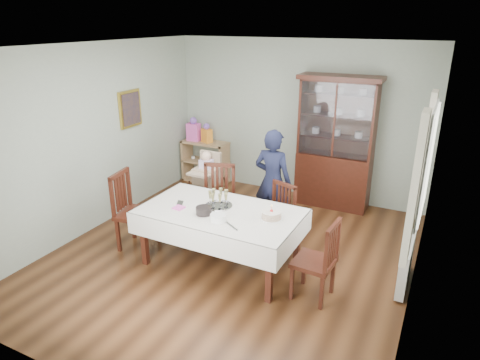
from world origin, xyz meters
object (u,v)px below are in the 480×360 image
Objects in this scene: china_cabinet at (336,141)px; chair_far_right at (275,231)px; chair_far_left at (217,216)px; woman at (273,182)px; sideboard at (206,162)px; chair_end_left at (137,225)px; chair_end_right at (314,275)px; gift_bag_pink at (194,130)px; high_chair at (207,192)px; gift_bag_orange at (207,134)px; dining_table at (221,237)px; birthday_cake at (271,215)px; champagne_tray at (219,202)px.

china_cabinet is 2.04m from chair_far_right.
woman reaches higher than chair_far_left.
china_cabinet is 2.60m from sideboard.
sideboard is at bearing 0.28° from chair_end_left.
gift_bag_pink is at bearing -125.01° from chair_end_right.
chair_far_left is 0.71m from high_chair.
china_cabinet is 6.00× the size of gift_bag_orange.
woman is (-1.07, 1.32, 0.49)m from chair_end_right.
birthday_cake is at bearing 5.13° from dining_table.
dining_table is at bearing -52.21° from high_chair.
high_chair reaches higher than chair_far_left.
chair_far_right is at bearing 54.56° from dining_table.
woman is 4.29× the size of gift_bag_orange.
china_cabinet is 6.20× the size of champagne_tray.
dining_table is 0.83m from chair_far_right.
chair_end_left reaches higher than dining_table.
gift_bag_pink reaches higher than champagne_tray.
china_cabinet is 2.26× the size of chair_end_right.
woman is 1.21m from birthday_cake.
high_chair is at bearing -59.66° from gift_bag_orange.
china_cabinet is at bearing 39.54° from high_chair.
sideboard is at bearing 4.91° from gift_bag_pink.
dining_table is at bearing -174.87° from birthday_cake.
high_chair is 1.65m from gift_bag_orange.
gift_bag_pink is at bearing 5.21° from chair_end_left.
chair_far_left is 0.97× the size of high_chair.
china_cabinet is 2.47m from birthday_cake.
chair_far_left reaches higher than birthday_cake.
gift_bag_pink reaches higher than chair_end_left.
birthday_cake is at bearing -92.56° from china_cabinet.
gift_bag_orange is at bearing 123.51° from champagne_tray.
chair_far_right is 1.46m from high_chair.
dining_table is at bearing 82.91° from woman.
gift_bag_orange is (-1.26, 1.86, 0.65)m from chair_far_left.
chair_end_left reaches higher than birthday_cake.
birthday_cake is (0.45, -1.12, 0.03)m from woman.
chair_far_right is (-0.29, -1.84, -0.85)m from china_cabinet.
chair_far_left is (1.32, -1.88, -0.09)m from sideboard.
china_cabinet is 2.42× the size of sideboard.
gift_bag_orange is at bearing -127.65° from chair_end_right.
china_cabinet reaches higher than chair_end_left.
chair_end_left is at bearing -80.03° from sideboard.
dining_table is 1.91× the size of chair_far_left.
dining_table is at bearing -107.45° from chair_far_right.
gift_bag_orange is at bearing 0.00° from gift_bag_pink.
chair_far_left is 2.34m from gift_bag_orange.
chair_far_right reaches higher than dining_table.
chair_end_left is at bearing -170.01° from champagne_tray.
gift_bag_pink reaches higher than dining_table.
gift_bag_pink is at bearing 179.97° from china_cabinet.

